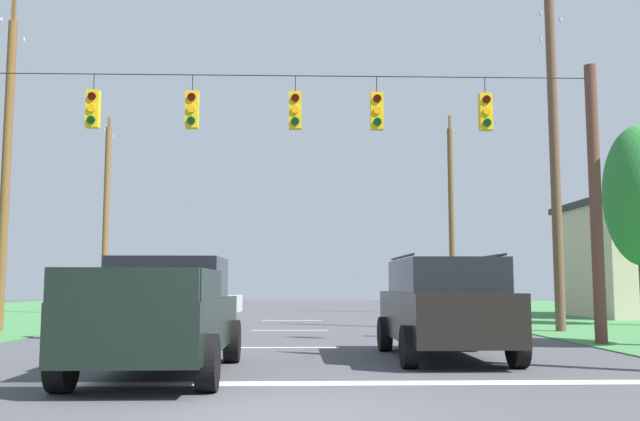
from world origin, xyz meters
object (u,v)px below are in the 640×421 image
Objects in this scene: pickup_truck at (163,315)px; distant_car_crossing_white at (191,301)px; utility_pole_far_right at (451,217)px; utility_pole_far_left at (106,217)px; utility_pole_mid_left at (6,167)px; tree_roadside_right at (640,196)px; suv_black at (443,305)px; overhead_signal_span at (286,179)px; utility_pole_mid_right at (554,152)px.

pickup_truck is 18.97m from distant_car_crossing_white.
utility_pole_far_left is (-17.65, -0.76, -0.15)m from utility_pole_far_right.
pickup_truck is 0.50× the size of utility_pole_mid_left.
distant_car_crossing_white is 0.59× the size of tree_roadside_right.
suv_black is 0.45× the size of utility_pole_mid_left.
pickup_truck is (-1.95, -5.44, -3.14)m from overhead_signal_span.
suv_black is at bearing -102.95° from utility_pole_far_right.
utility_pole_far_right is at bearing 67.04° from pickup_truck.
tree_roadside_right is at bearing -18.35° from distant_car_crossing_white.
utility_pole_far_left is (-17.93, 13.27, -0.88)m from utility_pole_mid_right.
overhead_signal_span is at bearing -71.95° from distant_car_crossing_white.
utility_pole_far_left is at bearing 107.76° from pickup_truck.
suv_black is 22.69m from utility_pole_far_right.
utility_pole_far_right is at bearing 91.16° from utility_pole_mid_right.
utility_pole_far_left reaches higher than pickup_truck.
tree_roadside_right reaches higher than distant_car_crossing_white.
utility_pole_mid_left is at bearing 124.25° from pickup_truck.
utility_pole_mid_right reaches higher than utility_pole_far_left.
utility_pole_mid_left is at bearing 146.39° from suv_black.
utility_pole_mid_right is 14.05m from utility_pole_far_right.
utility_pole_mid_left is (-12.29, 8.17, 4.15)m from suv_black.
utility_pole_mid_right is 1.08× the size of utility_pole_mid_left.
overhead_signal_span is at bearing -113.90° from utility_pole_far_right.
overhead_signal_span is 20.19m from utility_pole_far_left.
pickup_truck is at bearing -112.96° from utility_pole_far_right.
utility_pole_far_right reaches higher than pickup_truck.
distant_car_crossing_white is at bearing 145.68° from utility_pole_mid_right.
distant_car_crossing_white is 18.51m from tree_roadside_right.
utility_pole_far_left is at bearing -177.55° from utility_pole_far_right.
distant_car_crossing_white is at bearing 161.65° from tree_roadside_right.
overhead_signal_span reaches higher than pickup_truck.
suv_black is (5.18, 2.27, 0.09)m from pickup_truck.
utility_pole_mid_left is at bearing 178.64° from utility_pole_mid_right.
utility_pole_far_right is at bearing 112.69° from tree_roadside_right.
utility_pole_far_right is 1.42× the size of tree_roadside_right.
tree_roadside_right is at bearing -67.31° from utility_pole_far_right.
utility_pole_far_right reaches higher than suv_black.
utility_pole_far_left is at bearing 91.58° from utility_pole_mid_left.
pickup_truck is at bearing -109.67° from overhead_signal_span.
utility_pole_mid_left is 22.03m from tree_roadside_right.
suv_black is 0.48× the size of utility_pole_far_left.
distant_car_crossing_white is 0.37× the size of utility_pole_mid_right.
utility_pole_far_right is (12.60, 5.23, 4.22)m from distant_car_crossing_white.
utility_pole_mid_left is 12.86m from utility_pole_far_left.
pickup_truck reaches higher than distant_car_crossing_white.
suv_black is (3.24, -3.17, -3.05)m from overhead_signal_span.
utility_pole_mid_left is at bearing -88.42° from utility_pole_far_left.
suv_black is at bearing -124.32° from utility_pole_mid_right.
overhead_signal_span is 1.38× the size of utility_pole_mid_right.
overhead_signal_span is 10.40m from utility_pole_mid_left.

